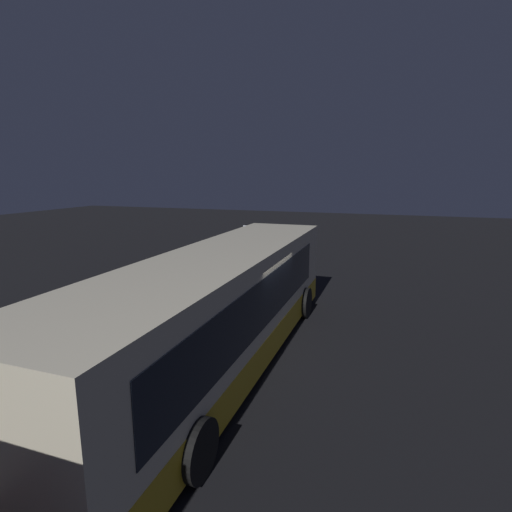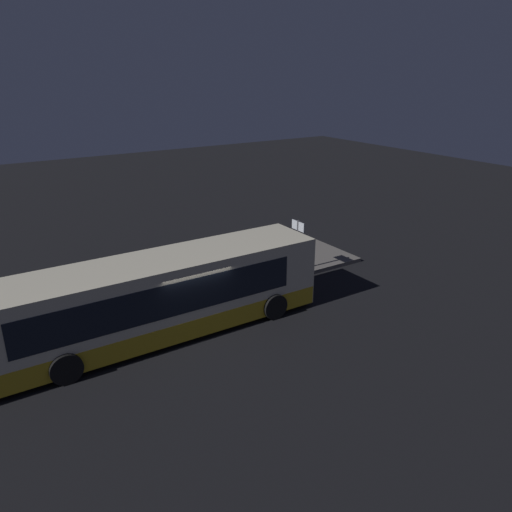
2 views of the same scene
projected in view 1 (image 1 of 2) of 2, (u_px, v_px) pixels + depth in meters
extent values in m
plane|color=black|center=(245.00, 351.00, 10.57)|extent=(80.00, 80.00, 0.00)
cube|color=#605B56|center=(139.00, 332.00, 11.63)|extent=(20.00, 3.43, 0.18)
cube|color=beige|center=(221.00, 306.00, 9.58)|extent=(11.59, 2.41, 2.63)
cube|color=gold|center=(221.00, 344.00, 9.78)|extent=(11.53, 2.43, 0.70)
cube|color=black|center=(215.00, 297.00, 9.25)|extent=(9.50, 2.44, 1.16)
cube|color=black|center=(285.00, 249.00, 14.88)|extent=(0.06, 2.12, 1.68)
sphere|color=#F9E58C|center=(268.00, 280.00, 15.37)|extent=(0.24, 0.24, 0.24)
sphere|color=#F9E58C|center=(301.00, 283.00, 14.94)|extent=(0.24, 0.24, 0.24)
cylinder|color=black|center=(236.00, 295.00, 13.82)|extent=(0.98, 0.30, 0.98)
cylinder|color=black|center=(305.00, 303.00, 13.04)|extent=(0.98, 0.30, 0.98)
cylinder|color=black|center=(71.00, 418.00, 6.85)|extent=(0.98, 0.30, 0.98)
cylinder|color=black|center=(197.00, 449.00, 6.07)|extent=(0.98, 0.30, 0.98)
cylinder|color=silver|center=(171.00, 300.00, 13.05)|extent=(0.33, 0.33, 0.80)
cylinder|color=#CC6B8C|center=(170.00, 278.00, 12.90)|extent=(0.46, 0.46, 0.70)
sphere|color=beige|center=(170.00, 263.00, 12.80)|extent=(0.26, 0.26, 0.26)
cube|color=#598C59|center=(163.00, 285.00, 13.09)|extent=(0.29, 0.17, 0.24)
cylinder|color=#2D2D33|center=(210.00, 291.00, 14.02)|extent=(0.34, 0.34, 0.82)
cylinder|color=#BF3333|center=(210.00, 270.00, 13.87)|extent=(0.48, 0.48, 0.71)
sphere|color=beige|center=(209.00, 256.00, 13.77)|extent=(0.27, 0.27, 0.27)
cylinder|color=silver|center=(196.00, 309.00, 12.19)|extent=(0.31, 0.31, 0.79)
cylinder|color=silver|center=(195.00, 286.00, 12.04)|extent=(0.45, 0.45, 0.68)
sphere|color=#9E7051|center=(195.00, 270.00, 11.94)|extent=(0.26, 0.26, 0.26)
cube|color=beige|center=(195.00, 298.00, 11.84)|extent=(0.24, 0.31, 0.24)
cube|color=#598C59|center=(167.00, 294.00, 13.75)|extent=(0.41, 0.22, 0.73)
cylinder|color=black|center=(166.00, 281.00, 13.65)|extent=(0.02, 0.02, 0.24)
cylinder|color=#4C4C51|center=(253.00, 252.00, 16.92)|extent=(0.10, 0.10, 2.37)
cube|color=silver|center=(253.00, 231.00, 16.74)|extent=(0.04, 0.85, 0.41)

